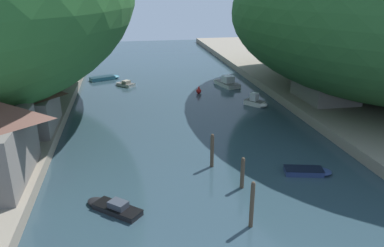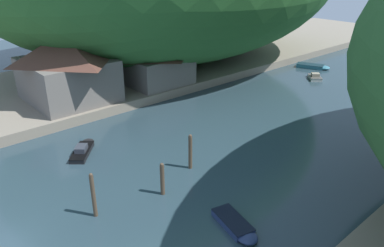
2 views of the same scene
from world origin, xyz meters
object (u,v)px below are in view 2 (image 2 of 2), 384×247
(boat_far_right_bank, at_px, (83,149))
(channel_buoy_near, at_px, (365,107))
(boathouse_shed, at_px, (158,64))
(boat_moored_right, at_px, (314,77))
(waterfront_building, at_px, (66,66))
(person_on_quay, at_px, (96,96))
(boat_near_quay, at_px, (314,66))
(boat_open_rowboat, at_px, (237,226))

(boat_far_right_bank, height_order, channel_buoy_near, channel_buoy_near)
(boathouse_shed, relative_size, boat_moored_right, 2.36)
(waterfront_building, distance_m, boat_moored_right, 33.68)
(waterfront_building, distance_m, channel_buoy_near, 33.77)
(boat_far_right_bank, bearing_deg, person_on_quay, 95.00)
(boat_near_quay, height_order, boat_moored_right, boat_moored_right)
(boat_far_right_bank, relative_size, person_on_quay, 2.49)
(boat_near_quay, relative_size, channel_buoy_near, 4.65)
(waterfront_building, relative_size, channel_buoy_near, 9.25)
(boat_near_quay, bearing_deg, boathouse_shed, -39.01)
(boat_moored_right, height_order, channel_buoy_near, channel_buoy_near)
(channel_buoy_near, bearing_deg, boat_near_quay, 140.34)
(boat_open_rowboat, relative_size, channel_buoy_near, 3.63)
(channel_buoy_near, bearing_deg, person_on_quay, -129.62)
(waterfront_building, xyz_separation_m, boathouse_shed, (2.10, 10.92, -1.25))
(boat_far_right_bank, distance_m, channel_buoy_near, 30.86)
(waterfront_building, height_order, boat_open_rowboat, waterfront_building)
(waterfront_building, xyz_separation_m, person_on_quay, (3.61, 1.35, -2.90))
(boat_near_quay, height_order, boat_far_right_bank, boat_far_right_bank)
(boathouse_shed, xyz_separation_m, boat_moored_right, (10.10, 20.13, -3.40))
(person_on_quay, bearing_deg, boathouse_shed, -5.10)
(boat_moored_right, distance_m, person_on_quay, 30.97)
(waterfront_building, distance_m, boat_open_rowboat, 27.46)
(boat_far_right_bank, distance_m, boat_moored_right, 35.07)
(boat_near_quay, bearing_deg, boat_open_rowboat, 2.48)
(boathouse_shed, distance_m, boat_near_quay, 26.08)
(boathouse_shed, distance_m, boat_far_right_bank, 17.69)
(waterfront_building, distance_m, boathouse_shed, 11.19)
(boat_near_quay, distance_m, boat_far_right_bank, 39.83)
(person_on_quay, bearing_deg, boat_far_right_bank, -140.04)
(boat_far_right_bank, bearing_deg, boat_near_quay, 43.55)
(boat_moored_right, bearing_deg, boat_near_quay, 78.82)
(boat_far_right_bank, bearing_deg, boathouse_shed, 71.71)
(channel_buoy_near, bearing_deg, waterfront_building, -132.91)
(boat_open_rowboat, bearing_deg, boat_moored_right, -142.08)
(boat_near_quay, bearing_deg, channel_buoy_near, 27.22)
(boat_open_rowboat, bearing_deg, boat_far_right_bank, -67.55)
(boat_open_rowboat, xyz_separation_m, channel_buoy_near, (-4.23, 25.95, 0.20))
(boat_near_quay, relative_size, boat_open_rowboat, 1.28)
(boat_near_quay, height_order, boat_open_rowboat, boat_near_quay)
(boat_moored_right, bearing_deg, boathouse_shed, -160.36)
(waterfront_building, xyz_separation_m, boat_open_rowboat, (27.02, -1.44, -4.70))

